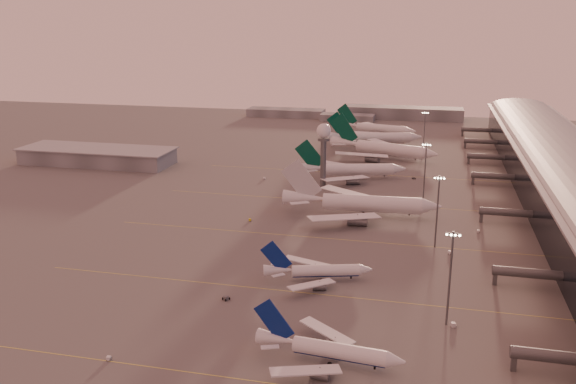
# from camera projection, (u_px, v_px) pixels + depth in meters

# --- Properties ---
(ground) EXTENTS (700.00, 700.00, 0.00)m
(ground) POSITION_uv_depth(u_px,v_px,m) (228.00, 301.00, 166.67)
(ground) COLOR #575554
(ground) RESTS_ON ground
(taxiway_markings) EXTENTS (180.00, 185.25, 0.02)m
(taxiway_markings) POSITION_uv_depth(u_px,v_px,m) (361.00, 240.00, 212.47)
(taxiway_markings) COLOR #D2C64A
(taxiway_markings) RESTS_ON ground
(terminal) EXTENTS (57.00, 362.00, 23.04)m
(terminal) POSITION_uv_depth(u_px,v_px,m) (573.00, 185.00, 243.06)
(terminal) COLOR black
(terminal) RESTS_ON ground
(hangar) EXTENTS (82.00, 27.00, 8.50)m
(hangar) POSITION_uv_depth(u_px,v_px,m) (97.00, 156.00, 322.90)
(hangar) COLOR slate
(hangar) RESTS_ON ground
(radar_tower) EXTENTS (6.40, 6.40, 31.10)m
(radar_tower) POSITION_uv_depth(u_px,v_px,m) (324.00, 143.00, 272.10)
(radar_tower) COLOR #505256
(radar_tower) RESTS_ON ground
(mast_a) EXTENTS (3.60, 0.56, 25.00)m
(mast_a) POSITION_uv_depth(u_px,v_px,m) (450.00, 275.00, 150.12)
(mast_a) COLOR #505256
(mast_a) RESTS_ON ground
(mast_b) EXTENTS (3.60, 0.56, 25.00)m
(mast_b) POSITION_uv_depth(u_px,v_px,m) (437.00, 208.00, 202.26)
(mast_b) COLOR #505256
(mast_b) RESTS_ON ground
(mast_c) EXTENTS (3.60, 0.56, 25.00)m
(mast_c) POSITION_uv_depth(u_px,v_px,m) (425.00, 169.00, 254.83)
(mast_c) COLOR #505256
(mast_c) RESTS_ON ground
(mast_d) EXTENTS (3.60, 0.56, 25.00)m
(mast_d) POSITION_uv_depth(u_px,v_px,m) (424.00, 131.00, 339.50)
(mast_d) COLOR #505256
(mast_d) RESTS_ON ground
(distant_horizon) EXTENTS (165.00, 37.50, 9.00)m
(distant_horizon) POSITION_uv_depth(u_px,v_px,m) (366.00, 113.00, 469.31)
(distant_horizon) COLOR slate
(distant_horizon) RESTS_ON ground
(narrowbody_near) EXTENTS (34.97, 27.81, 13.66)m
(narrowbody_near) POSITION_uv_depth(u_px,v_px,m) (329.00, 352.00, 136.07)
(narrowbody_near) COLOR silver
(narrowbody_near) RESTS_ON ground
(narrowbody_mid) EXTENTS (32.20, 25.33, 12.90)m
(narrowbody_mid) POSITION_uv_depth(u_px,v_px,m) (318.00, 273.00, 178.93)
(narrowbody_mid) COLOR silver
(narrowbody_mid) RESTS_ON ground
(widebody_white) EXTENTS (62.46, 49.94, 21.96)m
(widebody_white) POSITION_uv_depth(u_px,v_px,m) (361.00, 207.00, 237.58)
(widebody_white) COLOR silver
(widebody_white) RESTS_ON ground
(greentail_a) EXTENTS (52.64, 42.01, 19.48)m
(greentail_a) POSITION_uv_depth(u_px,v_px,m) (352.00, 172.00, 292.66)
(greentail_a) COLOR silver
(greentail_a) RESTS_ON ground
(greentail_b) EXTENTS (61.34, 48.72, 23.15)m
(greentail_b) POSITION_uv_depth(u_px,v_px,m) (383.00, 151.00, 335.16)
(greentail_b) COLOR silver
(greentail_b) RESTS_ON ground
(greentail_c) EXTENTS (56.79, 45.28, 21.07)m
(greentail_c) POSITION_uv_depth(u_px,v_px,m) (375.00, 140.00, 368.46)
(greentail_c) COLOR silver
(greentail_c) RESTS_ON ground
(greentail_d) EXTENTS (53.62, 42.79, 19.83)m
(greentail_d) POSITION_uv_depth(u_px,v_px,m) (376.00, 130.00, 400.91)
(greentail_d) COLOR silver
(greentail_d) RESTS_ON ground
(gsv_truck_a) EXTENTS (5.11, 2.21, 2.01)m
(gsv_truck_a) POSITION_uv_depth(u_px,v_px,m) (110.00, 356.00, 137.56)
(gsv_truck_a) COLOR silver
(gsv_truck_a) RESTS_ON ground
(gsv_catering_a) EXTENTS (6.04, 4.22, 4.54)m
(gsv_catering_a) POSITION_uv_depth(u_px,v_px,m) (455.00, 319.00, 152.14)
(gsv_catering_a) COLOR silver
(gsv_catering_a) RESTS_ON ground
(gsv_tug_mid) EXTENTS (4.34, 3.84, 1.06)m
(gsv_tug_mid) POSITION_uv_depth(u_px,v_px,m) (226.00, 298.00, 167.20)
(gsv_tug_mid) COLOR #535558
(gsv_tug_mid) RESTS_ON ground
(gsv_truck_b) EXTENTS (6.31, 3.74, 2.40)m
(gsv_truck_b) POSITION_uv_depth(u_px,v_px,m) (451.00, 251.00, 199.22)
(gsv_truck_b) COLOR silver
(gsv_truck_b) RESTS_ON ground
(gsv_truck_c) EXTENTS (5.04, 3.19, 1.92)m
(gsv_truck_c) POSITION_uv_depth(u_px,v_px,m) (251.00, 219.00, 232.10)
(gsv_truck_c) COLOR gold
(gsv_truck_c) RESTS_ON ground
(gsv_catering_b) EXTENTS (4.65, 2.85, 3.55)m
(gsv_catering_b) POSITION_uv_depth(u_px,v_px,m) (479.00, 228.00, 219.49)
(gsv_catering_b) COLOR silver
(gsv_catering_b) RESTS_ON ground
(gsv_tug_far) EXTENTS (4.13, 4.68, 1.15)m
(gsv_tug_far) POSITION_uv_depth(u_px,v_px,m) (335.00, 196.00, 263.73)
(gsv_tug_far) COLOR silver
(gsv_tug_far) RESTS_ON ground
(gsv_truck_d) EXTENTS (3.08, 5.83, 2.24)m
(gsv_truck_d) POSITION_uv_depth(u_px,v_px,m) (264.00, 177.00, 292.46)
(gsv_truck_d) COLOR silver
(gsv_truck_d) RESTS_ON ground
(gsv_tug_hangar) EXTENTS (3.63, 2.92, 0.90)m
(gsv_tug_hangar) POSITION_uv_depth(u_px,v_px,m) (414.00, 178.00, 292.79)
(gsv_tug_hangar) COLOR #535558
(gsv_tug_hangar) RESTS_ON ground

